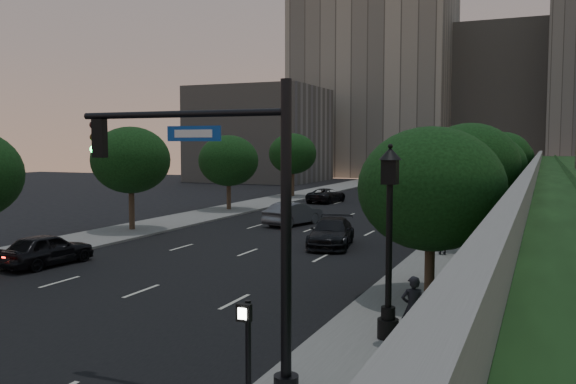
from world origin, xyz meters
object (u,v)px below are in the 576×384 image
at_px(sedan_mid_left, 294,214).
at_px(pedestrian_b, 459,282).
at_px(traffic_signal_mast, 241,231).
at_px(street_lamp, 389,251).
at_px(pedestrian_c, 443,239).
at_px(sedan_far_left, 326,195).
at_px(sedan_far_right, 440,205).
at_px(sedan_near_left, 47,249).
at_px(sedan_near_right, 331,233).
at_px(pedestrian_a, 413,308).

bearing_deg(sedan_mid_left, pedestrian_b, 141.58).
height_order(traffic_signal_mast, street_lamp, traffic_signal_mast).
bearing_deg(pedestrian_c, traffic_signal_mast, 64.68).
relative_size(sedan_far_left, sedan_far_right, 1.06).
distance_m(sedan_near_left, pedestrian_c, 18.90).
bearing_deg(pedestrian_b, sedan_near_left, 3.03).
xyz_separation_m(sedan_near_right, pedestrian_c, (6.12, -0.83, 0.14)).
xyz_separation_m(sedan_near_right, pedestrian_a, (7.36, -14.54, 0.28)).
bearing_deg(traffic_signal_mast, pedestrian_a, 57.71).
xyz_separation_m(street_lamp, pedestrian_b, (1.42, 3.94, -1.59)).
bearing_deg(sedan_far_right, pedestrian_b, -95.15).
bearing_deg(sedan_far_left, traffic_signal_mast, 113.37).
relative_size(traffic_signal_mast, pedestrian_a, 3.90).
distance_m(sedan_mid_left, pedestrian_b, 22.53).
relative_size(traffic_signal_mast, sedan_near_left, 1.55).
height_order(traffic_signal_mast, sedan_far_left, traffic_signal_mast).
height_order(sedan_near_left, sedan_mid_left, sedan_mid_left).
distance_m(sedan_far_right, pedestrian_c, 18.23).
bearing_deg(traffic_signal_mast, sedan_near_right, 102.90).
relative_size(sedan_mid_left, pedestrian_b, 2.73).
distance_m(sedan_near_left, pedestrian_a, 18.26).
distance_m(sedan_far_left, pedestrian_b, 38.11).
distance_m(sedan_mid_left, pedestrian_a, 25.25).
bearing_deg(pedestrian_c, sedan_near_right, -27.75).
relative_size(sedan_far_right, pedestrian_a, 2.60).
height_order(sedan_far_left, pedestrian_c, pedestrian_c).
height_order(pedestrian_a, pedestrian_b, pedestrian_a).
xyz_separation_m(street_lamp, sedan_far_left, (-15.20, 38.23, -1.95)).
height_order(traffic_signal_mast, pedestrian_b, traffic_signal_mast).
relative_size(street_lamp, sedan_near_right, 1.06).
bearing_deg(pedestrian_c, sedan_near_left, 9.37).
bearing_deg(sedan_mid_left, traffic_signal_mast, 125.14).
bearing_deg(pedestrian_b, sedan_near_right, -47.87).
height_order(sedan_mid_left, pedestrian_c, pedestrian_c).
bearing_deg(sedan_far_left, pedestrian_a, 119.19).
xyz_separation_m(sedan_mid_left, pedestrian_b, (13.37, -18.13, 0.24)).
xyz_separation_m(sedan_near_left, sedan_near_right, (10.36, 10.10, 0.00)).
distance_m(traffic_signal_mast, sedan_far_left, 44.72).
bearing_deg(street_lamp, traffic_signal_mast, -117.12).
bearing_deg(sedan_near_left, street_lamp, 170.43).
bearing_deg(pedestrian_b, street_lamp, 75.29).
relative_size(traffic_signal_mast, pedestrian_b, 3.90).
bearing_deg(street_lamp, pedestrian_b, 70.13).
xyz_separation_m(sedan_near_left, pedestrian_c, (16.47, 9.27, 0.14)).
distance_m(sedan_near_left, sedan_near_right, 14.47).
relative_size(traffic_signal_mast, sedan_mid_left, 1.43).
bearing_deg(sedan_far_right, sedan_near_right, -115.63).
relative_size(sedan_mid_left, sedan_far_left, 0.99).
bearing_deg(traffic_signal_mast, pedestrian_c, 84.68).
relative_size(street_lamp, pedestrian_c, 3.69).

